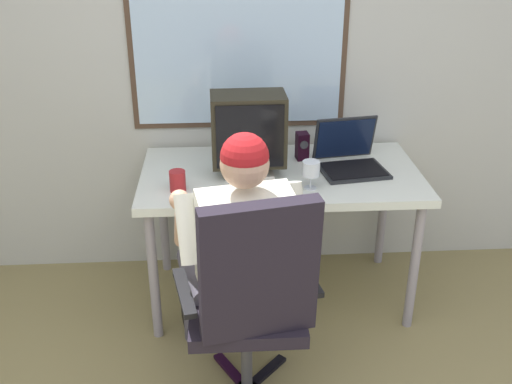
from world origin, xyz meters
TOP-DOWN VIEW (x-y plane):
  - wall_rear at (0.00, 2.13)m, footprint 5.42×0.08m
  - desk at (0.27, 1.70)m, footprint 1.42×0.75m
  - office_chair at (0.07, 0.86)m, footprint 0.62×0.54m
  - person_seated at (0.03, 1.11)m, footprint 0.59×0.80m
  - crt_monitor at (0.10, 1.69)m, footprint 0.37×0.23m
  - laptop at (0.62, 1.73)m, footprint 0.37×0.36m
  - wine_glass at (0.39, 1.49)m, footprint 0.08×0.08m
  - desk_speaker at (0.40, 1.86)m, footprint 0.07×0.09m
  - coffee_mug at (-0.24, 1.50)m, footprint 0.08×0.08m

SIDE VIEW (x-z plane):
  - office_chair at x=0.07m, z-range 0.07..1.13m
  - person_seated at x=0.03m, z-range 0.03..1.26m
  - desk at x=0.27m, z-range 0.31..1.06m
  - coffee_mug at x=-0.24m, z-range 0.76..0.86m
  - laptop at x=0.62m, z-range 0.70..0.95m
  - desk_speaker at x=0.40m, z-range 0.76..0.90m
  - wine_glass at x=0.39m, z-range 0.78..0.92m
  - crt_monitor at x=0.10m, z-range 0.78..1.19m
  - wall_rear at x=0.00m, z-range 0.00..2.56m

